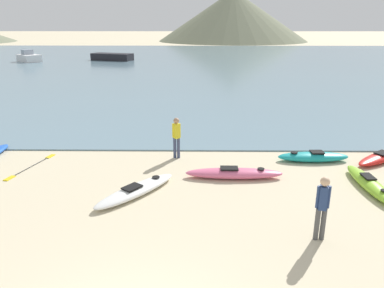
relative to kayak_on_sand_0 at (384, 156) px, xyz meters
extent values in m
cube|color=slate|center=(-8.63, 35.91, -0.13)|extent=(160.00, 70.00, 0.06)
cone|color=#6B7056|center=(2.09, 91.96, 6.35)|extent=(39.96, 39.96, 13.01)
ellipsoid|color=red|center=(0.00, 0.00, 0.00)|extent=(3.19, 2.62, 0.31)
cube|color=black|center=(-0.14, -0.10, 0.17)|extent=(0.73, 0.69, 0.05)
ellipsoid|color=#8CCC2D|center=(-1.77, -2.75, 0.02)|extent=(0.71, 3.23, 0.35)
cube|color=black|center=(-1.78, -2.59, 0.22)|extent=(0.35, 0.59, 0.05)
cylinder|color=black|center=(-1.74, -3.63, 0.21)|extent=(0.21, 0.21, 0.02)
ellipsoid|color=#E5668C|center=(-6.17, -1.89, 0.01)|extent=(3.43, 0.72, 0.34)
cube|color=black|center=(-6.34, -1.89, 0.21)|extent=(0.62, 0.39, 0.05)
cylinder|color=black|center=(-5.23, -1.90, 0.20)|extent=(0.24, 0.24, 0.02)
ellipsoid|color=teal|center=(-2.88, -0.18, 0.02)|extent=(2.80, 0.84, 0.35)
cube|color=black|center=(-2.74, -0.17, 0.22)|extent=(0.51, 0.44, 0.05)
cylinder|color=black|center=(-3.64, -0.20, 0.21)|extent=(0.27, 0.27, 0.02)
ellipsoid|color=white|center=(-9.42, -3.26, -0.01)|extent=(2.62, 3.06, 0.28)
cube|color=black|center=(-9.53, -3.39, 0.15)|extent=(0.68, 0.72, 0.05)
cylinder|color=black|center=(-8.86, -2.54, 0.14)|extent=(0.26, 0.26, 0.02)
cylinder|color=#4C4C4C|center=(-4.45, -5.79, 0.28)|extent=(0.13, 0.13, 0.86)
cylinder|color=#4C4C4C|center=(-4.30, -5.79, 0.28)|extent=(0.13, 0.13, 0.86)
cube|color=navy|center=(-4.38, -5.79, 1.01)|extent=(0.25, 0.28, 0.61)
cylinder|color=navy|center=(-4.51, -5.79, 1.03)|extent=(0.09, 0.09, 0.58)
cylinder|color=navy|center=(-4.25, -5.79, 1.03)|extent=(0.09, 0.09, 0.58)
sphere|color=tan|center=(-4.38, -5.79, 1.44)|extent=(0.23, 0.23, 0.23)
cylinder|color=#384260|center=(-8.37, 0.12, 0.26)|extent=(0.12, 0.12, 0.84)
cylinder|color=#384260|center=(-8.22, 0.12, 0.26)|extent=(0.12, 0.12, 0.84)
cube|color=yellow|center=(-8.30, 0.12, 0.98)|extent=(0.29, 0.30, 0.60)
cylinder|color=yellow|center=(-8.42, 0.12, 1.00)|extent=(0.09, 0.09, 0.57)
cylinder|color=yellow|center=(-8.17, 0.12, 1.00)|extent=(0.09, 0.09, 0.57)
sphere|color=#A37A5B|center=(-8.30, 0.12, 1.40)|extent=(0.23, 0.23, 0.23)
cube|color=black|center=(-19.27, 38.77, 0.37)|extent=(6.05, 3.76, 0.93)
cube|color=white|center=(-30.02, 36.76, 0.36)|extent=(3.81, 3.74, 0.92)
cube|color=#8C99A8|center=(-30.26, 36.98, 1.15)|extent=(1.57, 1.59, 0.65)
cylinder|color=black|center=(-13.80, -0.94, -0.14)|extent=(0.52, 1.84, 0.03)
cube|color=yellow|center=(-14.10, -2.07, -0.14)|extent=(0.29, 0.47, 0.03)
cube|color=yellow|center=(-13.49, 0.19, -0.14)|extent=(0.29, 0.47, 0.03)
camera|label=1|loc=(-7.49, -14.13, 5.14)|focal=35.00mm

